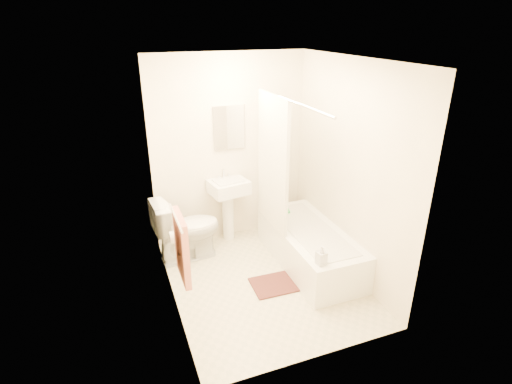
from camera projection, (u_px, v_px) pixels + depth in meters
name	position (u px, v px, depth m)	size (l,w,h in m)	color
floor	(264.00, 281.00, 4.53)	(2.40, 2.40, 0.00)	beige
ceiling	(266.00, 59.00, 3.59)	(2.40, 2.40, 0.00)	white
wall_back	(230.00, 150.00, 5.09)	(2.00, 0.02, 2.40)	beige
wall_left	(166.00, 197.00, 3.73)	(0.02, 2.40, 2.40)	beige
wall_right	(349.00, 171.00, 4.39)	(0.02, 2.40, 2.40)	beige
mirror	(229.00, 127.00, 4.95)	(0.40, 0.03, 0.55)	white
curtain_rod	(290.00, 100.00, 3.93)	(0.03, 0.03, 1.70)	silver
shower_curtain	(273.00, 163.00, 4.58)	(0.04, 0.80, 1.55)	silver
towel_bar	(176.00, 217.00, 3.57)	(0.02, 0.02, 0.60)	silver
towel	(182.00, 248.00, 3.71)	(0.06, 0.45, 0.66)	#CC7266
toilet_paper	(175.00, 237.00, 4.06)	(0.12, 0.12, 0.11)	white
toilet	(187.00, 229.00, 4.84)	(0.45, 0.81, 0.79)	silver
sink	(229.00, 208.00, 5.24)	(0.47, 0.38, 0.92)	white
bathtub	(309.00, 246.00, 4.79)	(0.70, 1.61, 0.45)	white
bath_mat	(276.00, 284.00, 4.46)	(0.54, 0.40, 0.02)	#552922
soap_bottle	(322.00, 255.00, 4.00)	(0.09, 0.10, 0.21)	silver
scrub_brush	(286.00, 210.00, 5.16)	(0.06, 0.19, 0.04)	green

